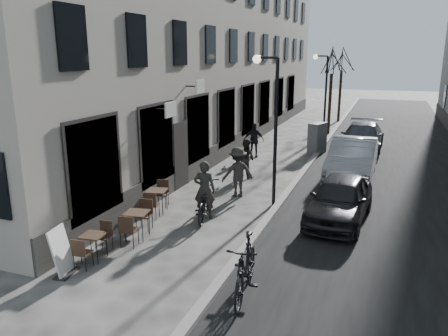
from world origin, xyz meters
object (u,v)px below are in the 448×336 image
Objects in this scene: car_near at (340,199)px; pedestrian_mid at (238,172)px; streetlamp_near at (271,114)px; car_far at (362,138)px; bistro_set_b at (137,222)px; pedestrian_near at (246,158)px; bicycle at (205,201)px; moped at (245,267)px; tree_near at (332,61)px; pedestrian_far at (254,140)px; streetlamp_far at (323,89)px; tree_far at (342,60)px; bistro_set_c at (157,199)px; bistro_set_a at (94,244)px; sign_board at (62,256)px; utility_cabinet at (317,138)px; car_mid at (352,159)px.

pedestrian_mid is at bearing 168.02° from car_near.
streetlamp_near reaches higher than car_far.
bistro_set_b is 7.27m from pedestrian_near.
car_far is (4.07, 12.09, 0.18)m from bicycle.
moped is at bearing 110.34° from bicycle.
pedestrian_far is at bearing -108.22° from tree_near.
streetlamp_far is 9.12m from tree_far.
bistro_set_c is 0.97× the size of pedestrian_near.
tree_far is at bearing 73.86° from bistro_set_b.
moped is at bearing -9.47° from bistro_set_a.
pedestrian_near is (1.28, 8.77, 0.41)m from bistro_set_a.
streetlamp_far is 4.37× the size of sign_board.
sign_board is at bearing -102.68° from bistro_set_c.
tree_far is 27.22m from bistro_set_a.
bicycle reaches higher than bistro_set_b.
bistro_set_c is at bearing -101.09° from tree_near.
moped reaches higher than bicycle.
pedestrian_near reaches higher than bistro_set_b.
tree_near reaches higher than car_near.
streetlamp_near is 9.21m from utility_cabinet.
streetlamp_near is at bearing -89.98° from pedestrian_far.
pedestrian_mid is (-1.39, -14.53, -3.74)m from tree_near.
bicycle is at bearing 51.30° from bistro_set_b.
tree_far is at bearing 58.34° from pedestrian_far.
bicycle is at bearing -95.62° from tree_near.
sign_board is (-3.39, -21.59, -4.19)m from tree_near.
pedestrian_mid is 3.97m from car_near.
car_near reaches higher than bistro_set_c.
tree_far reaches higher than streetlamp_near.
streetlamp_near is 7.67m from pedestrian_far.
moped is (2.38, -6.46, -0.26)m from pedestrian_mid.
bistro_set_c is (-0.49, 2.04, -0.00)m from bistro_set_b.
bistro_set_c is 3.25m from pedestrian_mid.
streetlamp_far is 1.23× the size of car_near.
streetlamp_far is at bearing -109.67° from bicycle.
utility_cabinet is at bearing 117.09° from car_mid.
pedestrian_mid is at bearing -109.98° from car_far.
tree_near reaches higher than utility_cabinet.
pedestrian_far is (-2.89, -2.06, 0.07)m from utility_cabinet.
pedestrian_mid reaches higher than pedestrian_far.
tree_near is 4.10× the size of bistro_set_a.
pedestrian_far is at bearing 128.93° from car_near.
tree_far is (0.07, 9.00, 1.50)m from streetlamp_far.
bistro_set_b is 10.97m from pedestrian_far.
moped is (1.05, -5.99, -2.50)m from streetlamp_near.
streetlamp_far reaches higher than moped.
bicycle is (-1.67, -22.98, -4.09)m from tree_far.
utility_cabinet is (3.37, 14.60, 0.39)m from bistro_set_a.
tree_far is 3.57× the size of bistro_set_c.
streetlamp_near is 2.32× the size of bicycle.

